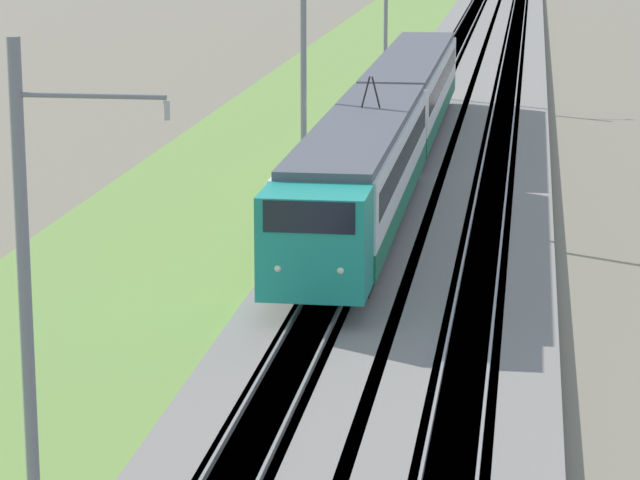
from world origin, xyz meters
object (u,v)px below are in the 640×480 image
(catenary_mast_near, at_px, (29,310))
(catenary_mast_far, at_px, (387,13))
(catenary_mast_mid, at_px, (305,75))
(passenger_train, at_px, (390,123))

(catenary_mast_near, distance_m, catenary_mast_far, 59.89)
(catenary_mast_far, bearing_deg, catenary_mast_near, 180.00)
(catenary_mast_mid, bearing_deg, catenary_mast_far, -0.00)
(catenary_mast_far, bearing_deg, passenger_train, -174.15)
(catenary_mast_mid, bearing_deg, passenger_train, -23.95)
(catenary_mast_near, relative_size, catenary_mast_far, 1.00)
(catenary_mast_near, bearing_deg, catenary_mast_mid, 0.00)
(passenger_train, distance_m, catenary_mast_mid, 6.63)
(passenger_train, distance_m, catenary_mast_near, 35.72)
(catenary_mast_near, xyz_separation_m, catenary_mast_far, (59.89, -0.00, -0.00))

